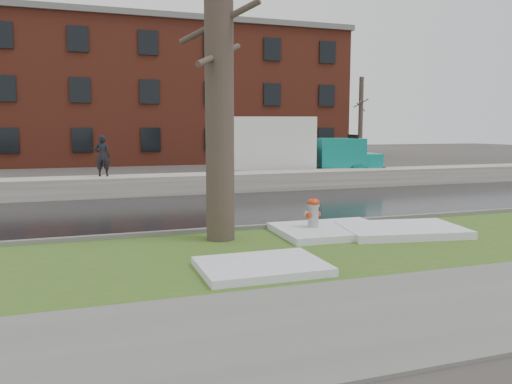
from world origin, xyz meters
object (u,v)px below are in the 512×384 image
object	(u,v)px
tree	(219,59)
box_truck	(282,148)
worker	(102,156)
fire_hydrant	(313,214)

from	to	relation	value
tree	box_truck	distance (m)	12.71
box_truck	worker	distance (m)	8.43
worker	tree	bearing A→B (deg)	116.29
fire_hydrant	tree	distance (m)	4.17
fire_hydrant	worker	size ratio (longest dim) A/B	0.57
fire_hydrant	box_truck	xyz separation A→B (m)	(3.64, 11.12, 1.11)
worker	box_truck	bearing A→B (deg)	-152.78
tree	box_truck	size ratio (longest dim) A/B	0.86
fire_hydrant	box_truck	size ratio (longest dim) A/B	0.10
fire_hydrant	worker	xyz separation A→B (m)	(-4.49, 8.90, 1.01)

